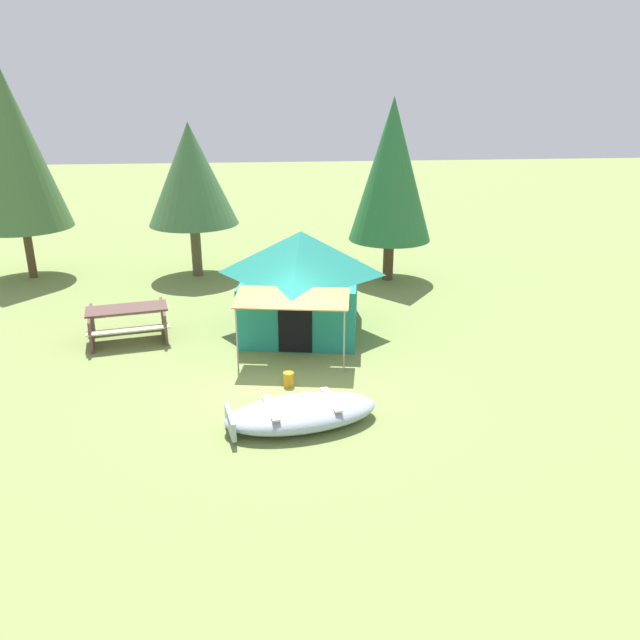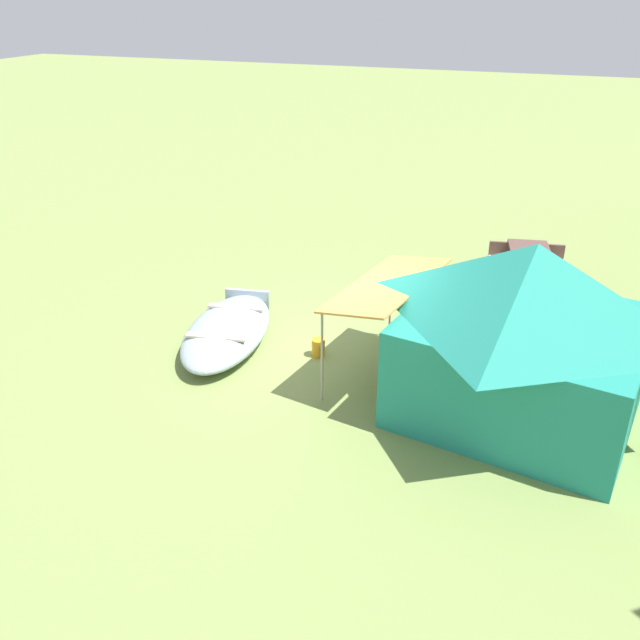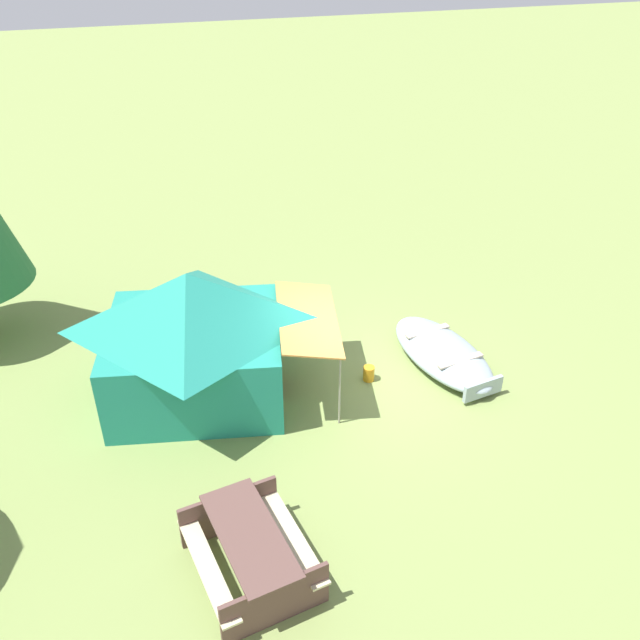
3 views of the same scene
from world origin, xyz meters
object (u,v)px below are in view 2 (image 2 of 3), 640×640
object	(u,v)px
canvas_cabin_tent	(525,329)
picnic_table	(530,271)
beached_rowboat	(227,330)
cooler_box	(420,391)
fuel_can	(318,347)

from	to	relation	value
canvas_cabin_tent	picnic_table	world-z (taller)	canvas_cabin_tent
beached_rowboat	cooler_box	bearing A→B (deg)	79.45
canvas_cabin_tent	cooler_box	world-z (taller)	canvas_cabin_tent
cooler_box	fuel_can	xyz separation A→B (m)	(-0.76, -1.83, -0.04)
fuel_can	beached_rowboat	bearing A→B (deg)	-85.27
beached_rowboat	fuel_can	xyz separation A→B (m)	(-0.13, 1.56, -0.09)
cooler_box	fuel_can	bearing A→B (deg)	-112.60
beached_rowboat	cooler_box	size ratio (longest dim) A/B	5.35
beached_rowboat	picnic_table	bearing A→B (deg)	130.19
canvas_cabin_tent	fuel_can	world-z (taller)	canvas_cabin_tent
canvas_cabin_tent	fuel_can	xyz separation A→B (m)	(-0.50, -3.11, -1.14)
canvas_cabin_tent	cooler_box	xyz separation A→B (m)	(0.26, -1.29, -1.10)
beached_rowboat	canvas_cabin_tent	distance (m)	4.80
cooler_box	beached_rowboat	bearing A→B (deg)	-100.55
beached_rowboat	fuel_can	bearing A→B (deg)	94.73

